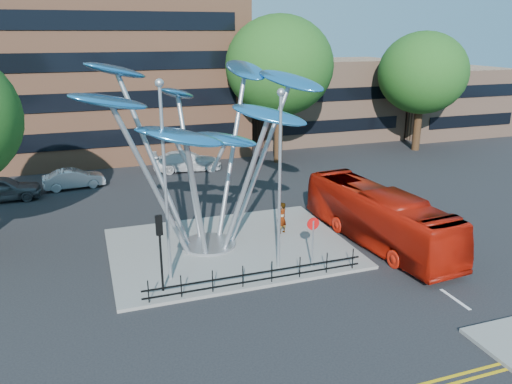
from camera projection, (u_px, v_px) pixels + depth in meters
name	position (u px, v px, depth m)	size (l,w,h in m)	color
ground	(294.00, 302.00, 20.69)	(120.00, 120.00, 0.00)	black
traffic_island	(230.00, 248.00, 25.74)	(12.00, 9.00, 0.15)	slate
low_building_near	(322.00, 100.00, 51.42)	(15.00, 8.00, 8.00)	#9E755D
low_building_far	(446.00, 101.00, 54.15)	(12.00, 8.00, 7.00)	#9E755D
tree_right	(279.00, 66.00, 40.49)	(8.80, 8.80, 12.11)	black
tree_far	(423.00, 73.00, 45.15)	(8.00, 8.00, 10.81)	black
leaf_sculpture	(202.00, 115.00, 23.93)	(12.72, 9.54, 9.51)	#9EA0A5
street_lamp_left	(164.00, 166.00, 20.78)	(0.36, 0.36, 8.80)	#9EA0A5
street_lamp_right	(280.00, 165.00, 21.97)	(0.36, 0.36, 8.30)	#9EA0A5
traffic_light_island	(160.00, 237.00, 20.57)	(0.28, 0.18, 3.42)	black
no_entry_sign_island	(313.00, 234.00, 23.02)	(0.60, 0.10, 2.45)	#9EA0A5
pedestrian_railing_front	(257.00, 276.00, 21.73)	(10.00, 0.06, 1.00)	black
red_bus	(378.00, 217.00, 26.11)	(2.47, 10.57, 2.94)	#A61407
pedestrian	(282.00, 218.00, 27.15)	(0.64, 0.42, 1.76)	gray
parked_car_left	(2.00, 188.00, 32.93)	(1.94, 4.83, 1.65)	#45494E
parked_car_mid	(74.00, 179.00, 35.60)	(1.47, 4.20, 1.38)	#B8BCC0
parked_car_right	(187.00, 161.00, 40.09)	(2.21, 5.44, 1.58)	silver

